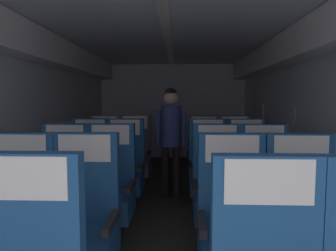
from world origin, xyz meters
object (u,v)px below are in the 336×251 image
at_px(seat_c_right_aisle, 266,192).
at_px(seat_c_right_window, 218,191).
at_px(seat_c_left_aisle, 109,190).
at_px(seat_b_right_aisle, 303,230).
at_px(seat_e_right_aisle, 235,158).
at_px(seat_d_right_window, 208,171).
at_px(seat_b_left_aisle, 82,226).
at_px(seat_d_left_aisle, 124,171).
at_px(seat_d_left_window, 89,170).
at_px(seat_e_right_window, 204,158).
at_px(seat_c_left_window, 63,190).
at_px(seat_b_left_window, 17,226).
at_px(seat_d_right_aisle, 247,171).
at_px(seat_b_right_window, 233,228).
at_px(seat_e_left_window, 104,158).
at_px(seat_e_left_aisle, 135,157).
at_px(flight_attendant, 171,131).

xyz_separation_m(seat_c_right_aisle, seat_c_right_window, (-0.47, -0.00, 0.00)).
bearing_deg(seat_c_left_aisle, seat_b_right_aisle, -28.42).
bearing_deg(seat_e_right_aisle, seat_c_left_aisle, -132.98).
bearing_deg(seat_c_right_aisle, seat_d_right_window, 119.55).
bearing_deg(seat_b_left_aisle, seat_c_right_window, 38.61).
height_order(seat_c_right_window, seat_d_left_aisle, same).
distance_m(seat_d_left_window, seat_e_right_window, 1.77).
xyz_separation_m(seat_b_right_aisle, seat_c_left_window, (-2.05, 0.84, 0.00)).
distance_m(seat_d_left_window, seat_e_right_aisle, 2.21).
relative_size(seat_c_left_aisle, seat_e_right_aisle, 1.00).
bearing_deg(seat_c_left_aisle, seat_b_left_window, -118.38).
height_order(seat_c_right_window, seat_e_right_window, same).
distance_m(seat_c_left_window, seat_d_right_window, 1.78).
xyz_separation_m(seat_d_right_aisle, seat_d_right_window, (-0.49, 0.00, 0.00)).
height_order(seat_b_left_window, seat_d_right_aisle, same).
height_order(seat_b_left_aisle, seat_e_right_aisle, same).
distance_m(seat_c_right_aisle, seat_d_right_aisle, 0.85).
height_order(seat_b_left_window, seat_e_right_aisle, same).
height_order(seat_d_left_window, seat_e_right_window, same).
relative_size(seat_b_left_aisle, seat_d_right_aisle, 1.00).
relative_size(seat_b_right_window, seat_e_left_window, 1.00).
xyz_separation_m(seat_c_right_window, seat_d_left_window, (-1.56, 0.85, 0.00)).
bearing_deg(seat_b_left_window, seat_e_right_window, 58.72).
xyz_separation_m(seat_c_left_window, seat_c_right_window, (1.56, 0.02, 0.00)).
bearing_deg(seat_e_left_aisle, seat_d_left_aisle, -90.20).
distance_m(seat_c_left_window, seat_c_right_aisle, 2.03).
bearing_deg(seat_c_left_aisle, seat_c_right_aisle, 0.32).
bearing_deg(seat_e_left_aisle, flight_attendant, -37.76).
bearing_deg(seat_b_right_window, flight_attendant, 103.33).
distance_m(seat_c_left_window, seat_e_right_window, 2.31).
height_order(seat_b_right_aisle, seat_c_left_aisle, same).
height_order(seat_d_right_aisle, seat_e_left_window, same).
bearing_deg(seat_e_right_aisle, seat_c_right_aisle, -90.41).
relative_size(seat_c_left_window, seat_d_right_window, 1.00).
relative_size(seat_d_left_aisle, seat_e_left_aisle, 1.00).
bearing_deg(seat_b_right_window, seat_d_right_window, 90.27).
distance_m(seat_b_left_window, seat_d_left_aisle, 1.76).
height_order(seat_d_right_window, flight_attendant, flight_attendant).
relative_size(seat_b_left_aisle, seat_c_left_window, 1.00).
bearing_deg(seat_c_left_window, seat_e_right_aisle, 39.67).
bearing_deg(seat_d_left_aisle, seat_c_right_aisle, -27.91).
height_order(seat_b_left_window, seat_d_right_window, same).
distance_m(seat_c_right_aisle, seat_e_right_aisle, 1.68).
bearing_deg(seat_c_right_window, seat_e_right_aisle, 73.86).
distance_m(seat_b_right_aisle, seat_d_left_window, 2.67).
height_order(seat_d_left_window, seat_e_left_window, same).
bearing_deg(seat_e_left_aisle, seat_b_right_window, -67.04).
distance_m(seat_b_left_aisle, seat_e_left_window, 2.59).
bearing_deg(seat_d_right_window, seat_b_right_aisle, -73.82).
relative_size(seat_b_left_window, seat_e_left_window, 1.00).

